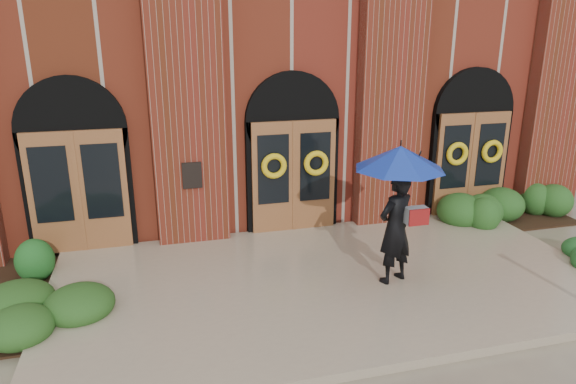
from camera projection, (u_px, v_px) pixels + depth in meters
name	position (u px, v px, depth m)	size (l,w,h in m)	color
ground	(334.00, 289.00, 9.35)	(90.00, 90.00, 0.00)	gray
landing	(331.00, 281.00, 9.47)	(10.00, 5.30, 0.15)	tan
church_building	(243.00, 64.00, 16.40)	(16.20, 12.53, 7.00)	maroon
man_with_umbrella	(398.00, 189.00, 8.83)	(2.03, 2.03, 2.50)	black
hedge_wall_right	(508.00, 206.00, 12.58)	(3.03, 1.21, 0.78)	#224C1B
hedge_front_left	(26.00, 314.00, 8.01)	(1.54, 1.32, 0.54)	#234919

